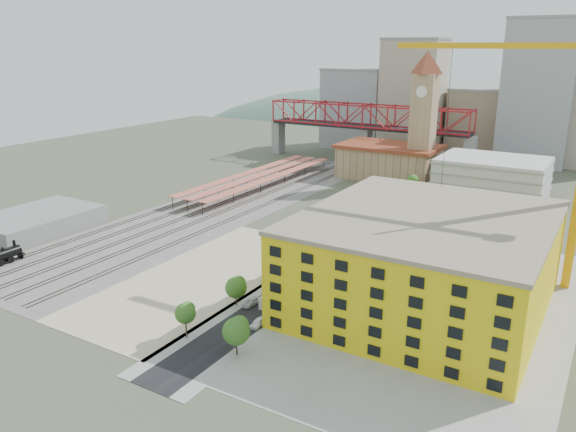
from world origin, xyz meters
The scene contains 31 objects.
ground centered at (0.00, 0.00, 0.00)m, with size 400.00×400.00×0.00m, color #474C38.
ballast_strip centered at (-36.00, 17.50, 0.03)m, with size 36.00×165.00×0.06m, color #605E59.
dirt_lot centered at (-4.00, -31.50, 0.03)m, with size 28.00×67.00×0.06m, color tan.
street_asphalt centered at (16.00, 15.00, 0.03)m, with size 12.00×170.00×0.06m, color black.
sidewalk_west centered at (10.50, 15.00, 0.02)m, with size 3.00×170.00×0.04m, color gray.
sidewalk_east centered at (21.50, 15.00, 0.02)m, with size 3.00×170.00×0.04m, color gray.
construction_pad centered at (45.00, -20.00, 0.03)m, with size 50.00×90.00×0.06m, color gray.
rail_tracks centered at (-37.80, 17.50, 0.15)m, with size 26.56×160.00×0.18m.
platform_canopies centered at (-41.00, 45.00, 3.99)m, with size 16.00×80.00×4.12m.
station_hall centered at (-5.00, 82.00, 6.67)m, with size 38.00×24.00×13.10m.
clock_tower centered at (8.00, 79.99, 28.70)m, with size 12.00×12.00×52.00m.
parking_garage centered at (36.00, 70.00, 7.00)m, with size 34.00×26.00×14.00m, color silver.
truss_bridge centered at (-25.00, 105.00, 18.86)m, with size 94.00×9.60×25.60m.
construction_building centered at (42.00, -20.00, 9.41)m, with size 44.60×50.60×18.80m.
warehouse centered at (-66.00, -30.00, 2.50)m, with size 22.00×32.00×5.00m, color gray.
street_trees centered at (16.00, 5.00, 0.00)m, with size 15.40×124.40×8.00m.
skyline centered at (7.47, 142.31, 22.81)m, with size 133.00×46.00×60.00m.
distant_hills centered at (45.28, 260.00, -79.54)m, with size 647.00×264.00×227.00m.
tower_crane centered at (62.01, 3.89, 35.91)m, with size 54.52×3.16×58.19m.
site_trailer_a centered at (16.00, -34.65, 1.22)m, with size 2.35×8.95×2.45m, color silver.
site_trailer_b centered at (16.00, -23.79, 1.33)m, with size 2.55×9.69×2.65m, color silver.
site_trailer_c centered at (16.00, -17.03, 1.22)m, with size 2.35×8.93×2.44m, color silver.
site_trailer_d centered at (16.00, -8.85, 1.25)m, with size 2.41×9.15×2.50m, color silver.
car_0 centered at (13.00, -38.45, 0.75)m, with size 1.77×4.41×1.50m, color silver.
car_1 centered at (13.00, -16.58, 0.65)m, with size 1.38×3.97×1.31m, color gray.
car_2 centered at (13.00, -8.67, 0.70)m, with size 2.34×5.07×1.41m, color black.
car_3 centered at (13.00, 17.21, 0.72)m, with size 2.02×4.97×1.44m, color navy.
car_4 centered at (19.00, -44.90, 0.73)m, with size 1.72×4.27×1.45m, color white.
car_5 centered at (19.00, -26.43, 0.68)m, with size 1.44×4.12×1.36m, color #96969B.
car_6 centered at (19.00, 21.60, 0.72)m, with size 2.40×5.20×1.44m, color black.
car_7 centered at (19.00, 40.12, 0.79)m, with size 2.23×5.48×1.59m, color #1A2F4C.
Camera 1 is at (71.78, -121.95, 49.89)m, focal length 35.00 mm.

